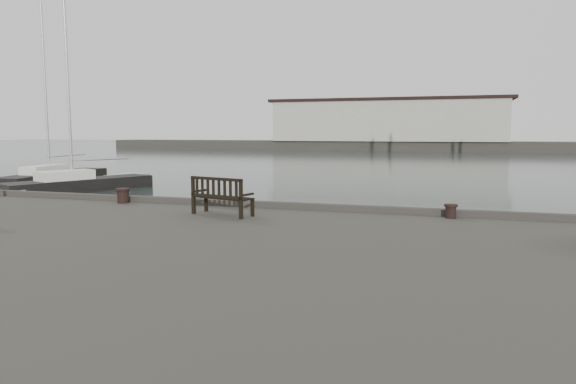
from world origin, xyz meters
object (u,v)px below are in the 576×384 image
bollard_left (123,196)px  yacht_c (80,187)px  bollard_right (451,211)px  yacht_b (55,180)px  bench (222,203)px

bollard_left → yacht_c: size_ratio=0.04×
bollard_right → yacht_b: 33.48m
bollard_right → yacht_b: (-28.53, 17.46, -1.50)m
bench → yacht_b: 29.42m
yacht_b → bollard_left: bearing=-48.2°
bollard_right → yacht_c: (-23.00, 13.52, -1.50)m
bollard_right → yacht_b: size_ratio=0.03×
bench → yacht_b: (-22.53, 18.85, -1.64)m
bollard_left → yacht_b: size_ratio=0.03×
yacht_c → bollard_right: bearing=-7.1°
yacht_b → yacht_c: bearing=-40.1°
bench → yacht_c: 22.67m
bench → bollard_left: bearing=177.5°
yacht_c → bollard_left: bearing=-23.1°
bench → bollard_right: bearing=28.1°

